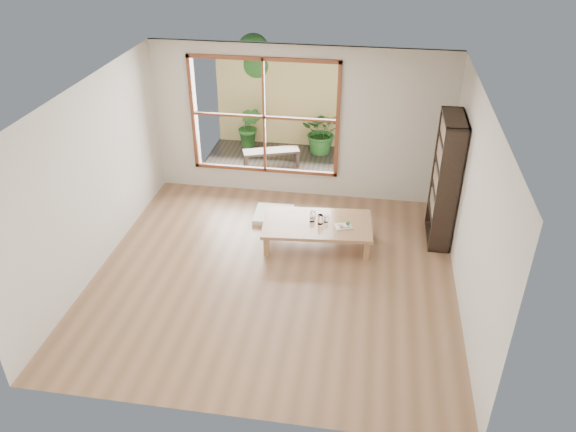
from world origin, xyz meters
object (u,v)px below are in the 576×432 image
(bookshelf, at_px, (445,181))
(garden_bench, at_px, (271,153))
(low_table, at_px, (317,225))
(food_tray, at_px, (344,226))

(bookshelf, height_order, garden_bench, bookshelf)
(low_table, relative_size, food_tray, 5.79)
(low_table, distance_m, garden_bench, 2.77)
(food_tray, distance_m, garden_bench, 3.00)
(garden_bench, bearing_deg, food_tray, -78.11)
(bookshelf, bearing_deg, low_table, -166.01)
(bookshelf, relative_size, garden_bench, 1.78)
(garden_bench, bearing_deg, bookshelf, -54.24)
(low_table, distance_m, food_tray, 0.42)
(low_table, xyz_separation_m, garden_bench, (-1.17, 2.50, -0.01))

